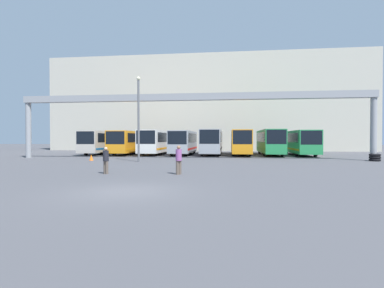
# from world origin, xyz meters

# --- Properties ---
(ground_plane) EXTENTS (200.00, 200.00, 0.00)m
(ground_plane) POSITION_xyz_m (0.00, 0.00, 0.00)
(ground_plane) COLOR #47474C
(building_backdrop) EXTENTS (58.18, 12.00, 17.22)m
(building_backdrop) POSITION_xyz_m (0.00, 46.58, 8.61)
(building_backdrop) COLOR #B7B2A3
(building_backdrop) RESTS_ON ground
(overhead_gantry) EXTENTS (37.04, 0.80, 6.88)m
(overhead_gantry) POSITION_xyz_m (0.00, 19.38, 5.92)
(overhead_gantry) COLOR gray
(overhead_gantry) RESTS_ON ground
(bus_slot_0) EXTENTS (2.55, 11.09, 3.17)m
(bus_slot_0) POSITION_xyz_m (-13.41, 28.73, 1.83)
(bus_slot_0) COLOR beige
(bus_slot_0) RESTS_ON ground
(bus_slot_1) EXTENTS (2.62, 11.83, 3.17)m
(bus_slot_1) POSITION_xyz_m (-9.58, 29.10, 1.83)
(bus_slot_1) COLOR orange
(bus_slot_1) RESTS_ON ground
(bus_slot_2) EXTENTS (2.57, 12.50, 3.26)m
(bus_slot_2) POSITION_xyz_m (-5.75, 29.44, 1.88)
(bus_slot_2) COLOR silver
(bus_slot_2) RESTS_ON ground
(bus_slot_3) EXTENTS (2.53, 10.66, 3.17)m
(bus_slot_3) POSITION_xyz_m (-1.92, 28.52, 1.83)
(bus_slot_3) COLOR #999EA5
(bus_slot_3) RESTS_ON ground
(bus_slot_4) EXTENTS (2.57, 11.00, 3.32)m
(bus_slot_4) POSITION_xyz_m (1.92, 28.69, 1.91)
(bus_slot_4) COLOR #999EA5
(bus_slot_4) RESTS_ON ground
(bus_slot_5) EXTENTS (2.43, 11.31, 3.25)m
(bus_slot_5) POSITION_xyz_m (5.75, 28.84, 1.87)
(bus_slot_5) COLOR orange
(bus_slot_5) RESTS_ON ground
(bus_slot_6) EXTENTS (2.46, 11.25, 3.29)m
(bus_slot_6) POSITION_xyz_m (9.58, 28.81, 1.89)
(bus_slot_6) COLOR #268C4C
(bus_slot_6) RESTS_ON ground
(bus_slot_7) EXTENTS (2.57, 11.18, 3.18)m
(bus_slot_7) POSITION_xyz_m (13.41, 28.77, 1.83)
(bus_slot_7) COLOR #268C4C
(bus_slot_7) RESTS_ON ground
(pedestrian_near_left) EXTENTS (0.36, 0.36, 1.75)m
(pedestrian_near_left) POSITION_xyz_m (1.17, 6.04, 0.93)
(pedestrian_near_left) COLOR brown
(pedestrian_near_left) RESTS_ON ground
(pedestrian_near_center) EXTENTS (0.34, 0.34, 1.66)m
(pedestrian_near_center) POSITION_xyz_m (-3.31, 5.76, 0.88)
(pedestrian_near_center) COLOR brown
(pedestrian_near_center) RESTS_ON ground
(traffic_cone) EXTENTS (0.40, 0.40, 0.60)m
(traffic_cone) POSITION_xyz_m (-9.36, 16.39, 0.30)
(traffic_cone) COLOR orange
(traffic_cone) RESTS_ON ground
(tire_stack) EXTENTS (1.04, 1.04, 0.72)m
(tire_stack) POSITION_xyz_m (18.15, 18.89, 0.36)
(tire_stack) COLOR black
(tire_stack) RESTS_ON ground
(lamp_post) EXTENTS (0.36, 0.36, 7.97)m
(lamp_post) POSITION_xyz_m (-4.22, 15.45, 4.34)
(lamp_post) COLOR #595B60
(lamp_post) RESTS_ON ground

